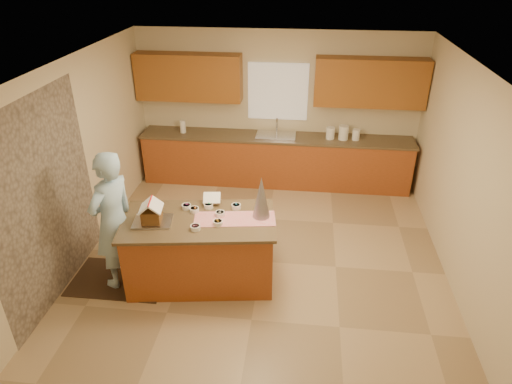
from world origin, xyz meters
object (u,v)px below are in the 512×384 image
at_px(island_base, 200,251).
at_px(tinsel_tree, 261,197).
at_px(boy, 113,221).
at_px(gingerbread_house, 151,213).

distance_m(island_base, tinsel_tree, 1.09).
height_order(tinsel_tree, boy, boy).
xyz_separation_m(tinsel_tree, boy, (-1.80, -0.31, -0.27)).
xyz_separation_m(island_base, tinsel_tree, (0.77, 0.16, 0.76)).
bearing_deg(gingerbread_house, boy, -177.44).
distance_m(island_base, boy, 1.15).
xyz_separation_m(island_base, gingerbread_house, (-0.54, -0.13, 0.61)).
height_order(boy, gingerbread_house, boy).
relative_size(boy, gingerbread_house, 5.77).
bearing_deg(boy, gingerbread_house, 116.43).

